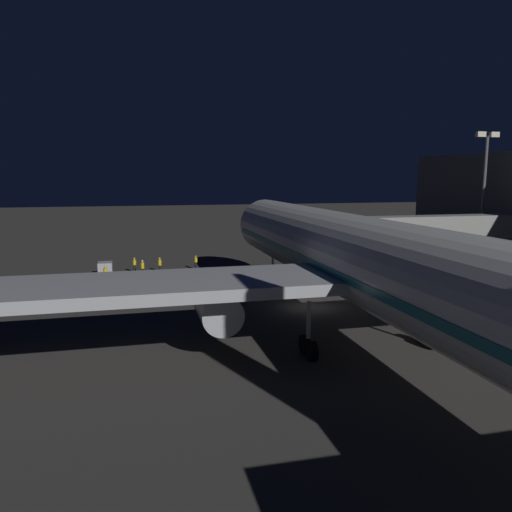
{
  "coord_description": "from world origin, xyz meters",
  "views": [
    {
      "loc": [
        14.58,
        39.61,
        11.16
      ],
      "look_at": [
        3.0,
        -7.21,
        3.5
      ],
      "focal_mm": 35.06,
      "sensor_mm": 36.0,
      "label": 1
    }
  ],
  "objects_px": {
    "ground_crew_by_belt_loader": "(160,264)",
    "traffic_cone_nose_starboard": "(242,270)",
    "baggage_container_mid_row": "(105,269)",
    "ground_crew_marshaller_fwd": "(196,262)",
    "airliner_at_gate": "(376,266)",
    "ground_crew_by_tug": "(134,264)",
    "apron_floodlight_mast": "(483,191)",
    "ground_crew_walking_aft": "(105,273)",
    "jet_bridge": "(399,229)",
    "traffic_cone_nose_port": "(278,268)",
    "ground_crew_under_port_wing": "(142,267)"
  },
  "relations": [
    {
      "from": "ground_crew_by_belt_loader",
      "to": "ground_crew_under_port_wing",
      "type": "bearing_deg",
      "value": 40.7
    },
    {
      "from": "ground_crew_by_tug",
      "to": "apron_floodlight_mast",
      "type": "bearing_deg",
      "value": 168.04
    },
    {
      "from": "ground_crew_under_port_wing",
      "to": "traffic_cone_nose_starboard",
      "type": "bearing_deg",
      "value": 176.82
    },
    {
      "from": "baggage_container_mid_row",
      "to": "ground_crew_marshaller_fwd",
      "type": "xyz_separation_m",
      "value": [
        -10.47,
        -1.72,
        0.16
      ]
    },
    {
      "from": "ground_crew_by_belt_loader",
      "to": "traffic_cone_nose_starboard",
      "type": "bearing_deg",
      "value": 165.88
    },
    {
      "from": "baggage_container_mid_row",
      "to": "ground_crew_walking_aft",
      "type": "height_order",
      "value": "ground_crew_walking_aft"
    },
    {
      "from": "baggage_container_mid_row",
      "to": "ground_crew_by_belt_loader",
      "type": "bearing_deg",
      "value": -169.44
    },
    {
      "from": "airliner_at_gate",
      "to": "traffic_cone_nose_starboard",
      "type": "relative_size",
      "value": 110.27
    },
    {
      "from": "airliner_at_gate",
      "to": "traffic_cone_nose_port",
      "type": "distance_m",
      "value": 29.54
    },
    {
      "from": "airliner_at_gate",
      "to": "ground_crew_walking_aft",
      "type": "distance_m",
      "value": 32.76
    },
    {
      "from": "apron_floodlight_mast",
      "to": "ground_crew_by_tug",
      "type": "height_order",
      "value": "apron_floodlight_mast"
    },
    {
      "from": "apron_floodlight_mast",
      "to": "ground_crew_by_tug",
      "type": "xyz_separation_m",
      "value": [
        40.09,
        -8.49,
        -8.55
      ]
    },
    {
      "from": "ground_crew_marshaller_fwd",
      "to": "traffic_cone_nose_starboard",
      "type": "xyz_separation_m",
      "value": [
        -5.14,
        2.96,
        -0.7
      ]
    },
    {
      "from": "jet_bridge",
      "to": "baggage_container_mid_row",
      "type": "height_order",
      "value": "jet_bridge"
    },
    {
      "from": "baggage_container_mid_row",
      "to": "ground_crew_by_tug",
      "type": "bearing_deg",
      "value": -158.17
    },
    {
      "from": "ground_crew_under_port_wing",
      "to": "ground_crew_by_tug",
      "type": "xyz_separation_m",
      "value": [
        0.87,
        -1.9,
        0.01
      ]
    },
    {
      "from": "jet_bridge",
      "to": "ground_crew_by_belt_loader",
      "type": "xyz_separation_m",
      "value": [
        24.38,
        -11.86,
        -4.79
      ]
    },
    {
      "from": "baggage_container_mid_row",
      "to": "ground_crew_marshaller_fwd",
      "type": "distance_m",
      "value": 10.62
    },
    {
      "from": "airliner_at_gate",
      "to": "ground_crew_under_port_wing",
      "type": "distance_m",
      "value": 32.96
    },
    {
      "from": "apron_floodlight_mast",
      "to": "ground_crew_under_port_wing",
      "type": "relative_size",
      "value": 9.02
    },
    {
      "from": "airliner_at_gate",
      "to": "traffic_cone_nose_starboard",
      "type": "height_order",
      "value": "airliner_at_gate"
    },
    {
      "from": "jet_bridge",
      "to": "ground_crew_under_port_wing",
      "type": "distance_m",
      "value": 28.68
    },
    {
      "from": "traffic_cone_nose_starboard",
      "to": "apron_floodlight_mast",
      "type": "bearing_deg",
      "value": 167.86
    },
    {
      "from": "airliner_at_gate",
      "to": "ground_crew_by_tug",
      "type": "bearing_deg",
      "value": -65.15
    },
    {
      "from": "baggage_container_mid_row",
      "to": "jet_bridge",
      "type": "bearing_deg",
      "value": 160.65
    },
    {
      "from": "ground_crew_marshaller_fwd",
      "to": "traffic_cone_nose_port",
      "type": "relative_size",
      "value": 3.21
    },
    {
      "from": "baggage_container_mid_row",
      "to": "ground_crew_walking_aft",
      "type": "xyz_separation_m",
      "value": [
        -0.16,
        3.02,
        0.16
      ]
    },
    {
      "from": "airliner_at_gate",
      "to": "ground_crew_by_belt_loader",
      "type": "relative_size",
      "value": 34.52
    },
    {
      "from": "ground_crew_by_belt_loader",
      "to": "baggage_container_mid_row",
      "type": "bearing_deg",
      "value": 10.56
    },
    {
      "from": "airliner_at_gate",
      "to": "ground_crew_by_tug",
      "type": "height_order",
      "value": "airliner_at_gate"
    },
    {
      "from": "ground_crew_by_belt_loader",
      "to": "jet_bridge",
      "type": "bearing_deg",
      "value": 154.06
    },
    {
      "from": "ground_crew_under_port_wing",
      "to": "traffic_cone_nose_starboard",
      "type": "xyz_separation_m",
      "value": [
        -11.51,
        0.64,
        -0.72
      ]
    },
    {
      "from": "traffic_cone_nose_starboard",
      "to": "ground_crew_under_port_wing",
      "type": "bearing_deg",
      "value": -3.18
    },
    {
      "from": "airliner_at_gate",
      "to": "jet_bridge",
      "type": "relative_size",
      "value": 2.54
    },
    {
      "from": "traffic_cone_nose_port",
      "to": "ground_crew_by_tug",
      "type": "bearing_deg",
      "value": -8.59
    },
    {
      "from": "baggage_container_mid_row",
      "to": "traffic_cone_nose_starboard",
      "type": "height_order",
      "value": "baggage_container_mid_row"
    },
    {
      "from": "jet_bridge",
      "to": "ground_crew_marshaller_fwd",
      "type": "bearing_deg",
      "value": -31.83
    },
    {
      "from": "ground_crew_marshaller_fwd",
      "to": "ground_crew_by_tug",
      "type": "distance_m",
      "value": 7.26
    },
    {
      "from": "baggage_container_mid_row",
      "to": "ground_crew_walking_aft",
      "type": "relative_size",
      "value": 1.0
    },
    {
      "from": "ground_crew_marshaller_fwd",
      "to": "airliner_at_gate",
      "type": "bearing_deg",
      "value": 102.95
    },
    {
      "from": "airliner_at_gate",
      "to": "ground_crew_by_tug",
      "type": "relative_size",
      "value": 33.49
    },
    {
      "from": "apron_floodlight_mast",
      "to": "ground_crew_by_tug",
      "type": "relative_size",
      "value": 8.99
    },
    {
      "from": "traffic_cone_nose_starboard",
      "to": "baggage_container_mid_row",
      "type": "bearing_deg",
      "value": -4.55
    },
    {
      "from": "apron_floodlight_mast",
      "to": "traffic_cone_nose_port",
      "type": "distance_m",
      "value": 25.78
    },
    {
      "from": "apron_floodlight_mast",
      "to": "traffic_cone_nose_starboard",
      "type": "bearing_deg",
      "value": -12.14
    },
    {
      "from": "ground_crew_marshaller_fwd",
      "to": "traffic_cone_nose_starboard",
      "type": "distance_m",
      "value": 5.97
    },
    {
      "from": "apron_floodlight_mast",
      "to": "traffic_cone_nose_starboard",
      "type": "height_order",
      "value": "apron_floodlight_mast"
    },
    {
      "from": "ground_crew_by_belt_loader",
      "to": "ground_crew_by_tug",
      "type": "relative_size",
      "value": 0.97
    },
    {
      "from": "apron_floodlight_mast",
      "to": "ground_crew_marshaller_fwd",
      "type": "height_order",
      "value": "apron_floodlight_mast"
    },
    {
      "from": "ground_crew_by_tug",
      "to": "airliner_at_gate",
      "type": "bearing_deg",
      "value": 114.85
    }
  ]
}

